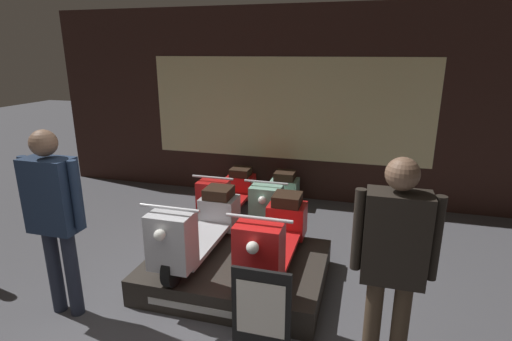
% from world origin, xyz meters
% --- Properties ---
extents(shop_wall_back, '(8.60, 0.09, 3.20)m').
position_xyz_m(shop_wall_back, '(0.00, 4.13, 1.60)').
color(shop_wall_back, '#331E19').
rests_on(shop_wall_back, ground_plane).
extents(display_platform, '(1.92, 1.49, 0.29)m').
position_xyz_m(display_platform, '(0.06, 1.24, 0.15)').
color(display_platform, '#2D2823').
rests_on(display_platform, ground_plane).
extents(scooter_display_left, '(0.60, 1.71, 0.82)m').
position_xyz_m(scooter_display_left, '(-0.37, 1.25, 0.63)').
color(scooter_display_left, black).
rests_on(scooter_display_left, display_platform).
extents(scooter_display_right, '(0.60, 1.71, 0.82)m').
position_xyz_m(scooter_display_right, '(0.49, 1.25, 0.63)').
color(scooter_display_right, black).
rests_on(scooter_display_right, display_platform).
extents(scooter_backrow_0, '(0.60, 1.71, 0.82)m').
position_xyz_m(scooter_backrow_0, '(-0.68, 3.08, 0.33)').
color(scooter_backrow_0, black).
rests_on(scooter_backrow_0, ground_plane).
extents(scooter_backrow_1, '(0.60, 1.71, 0.82)m').
position_xyz_m(scooter_backrow_1, '(0.08, 3.08, 0.33)').
color(scooter_backrow_1, black).
rests_on(scooter_backrow_1, ground_plane).
extents(person_left_browsing, '(0.62, 0.26, 1.83)m').
position_xyz_m(person_left_browsing, '(-1.38, 0.29, 1.10)').
color(person_left_browsing, '#232838').
rests_on(person_left_browsing, ground_plane).
extents(person_right_browsing, '(0.61, 0.25, 1.80)m').
position_xyz_m(person_right_browsing, '(1.59, 0.29, 1.08)').
color(person_right_browsing, '#473828').
rests_on(person_right_browsing, ground_plane).
extents(price_sign_board, '(0.50, 0.04, 0.82)m').
position_xyz_m(price_sign_board, '(0.62, 0.23, 0.41)').
color(price_sign_board, black).
rests_on(price_sign_board, ground_plane).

